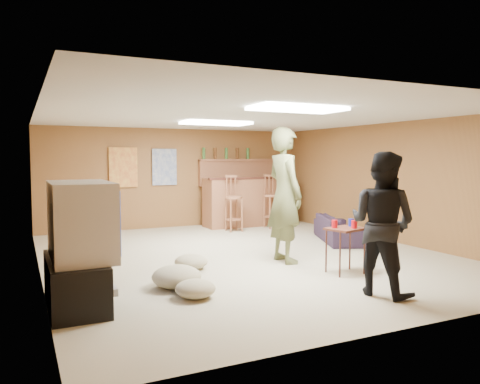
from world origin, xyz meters
name	(u,v)px	position (x,y,z in m)	size (l,w,h in m)	color
ground	(245,255)	(0.00, 0.00, 0.00)	(7.00, 7.00, 0.00)	tan
ceiling	(246,116)	(0.00, 0.00, 2.20)	(6.00, 7.00, 0.02)	silver
wall_back	(177,178)	(0.00, 3.50, 1.10)	(6.00, 0.02, 2.20)	brown
wall_front	(417,208)	(0.00, -3.50, 1.10)	(6.00, 0.02, 2.20)	brown
wall_left	(38,192)	(-3.00, 0.00, 1.10)	(0.02, 7.00, 2.20)	brown
wall_right	(391,182)	(3.00, 0.00, 1.10)	(0.02, 7.00, 2.20)	brown
tv_stand	(75,282)	(-2.72, -1.50, 0.25)	(0.55, 1.30, 0.50)	black
dvd_box	(97,289)	(-2.50, -1.50, 0.15)	(0.35, 0.50, 0.08)	#B2B2B7
tv_body	(81,220)	(-2.65, -1.50, 0.90)	(0.60, 1.10, 0.80)	#B2B2B7
tv_screen	(111,218)	(-2.34, -1.50, 0.90)	(0.02, 0.95, 0.65)	navy
bar_counter	(248,202)	(1.50, 2.95, 0.55)	(2.00, 0.60, 1.10)	brown
bar_lip	(253,178)	(1.50, 2.70, 1.10)	(2.10, 0.12, 0.05)	#3D1C13
bar_shelf	(239,160)	(1.50, 3.40, 1.50)	(2.00, 0.18, 0.05)	brown
bar_backing	(239,173)	(1.50, 3.42, 1.20)	(2.00, 0.14, 0.60)	brown
poster_left	(123,167)	(-1.20, 3.46, 1.35)	(0.60, 0.03, 0.85)	#BF3F26
poster_right	(164,167)	(-0.30, 3.46, 1.35)	(0.55, 0.03, 0.80)	#334C99
folding_chair_stack	(86,212)	(-2.00, 3.30, 0.45)	(0.50, 0.14, 0.90)	maroon
ceiling_panel_front	(298,109)	(0.00, -1.50, 2.17)	(1.20, 0.60, 0.04)	white
ceiling_panel_back	(216,123)	(0.00, 1.20, 2.17)	(1.20, 0.60, 0.04)	white
person_olive	(285,195)	(0.34, -0.64, 1.00)	(0.73, 0.48, 2.00)	brown
person_black	(382,224)	(0.47, -2.56, 0.81)	(0.79, 0.61, 1.62)	black
sofa	(339,229)	(2.15, 0.43, 0.23)	(1.59, 0.62, 0.46)	black
tray_table	(345,251)	(0.71, -1.60, 0.31)	(0.47, 0.38, 0.62)	#3D1C13
cup_red_near	(335,224)	(0.56, -1.55, 0.67)	(0.08, 0.08, 0.11)	red
cup_red_far	(354,224)	(0.78, -1.70, 0.67)	(0.08, 0.08, 0.11)	red
cup_blue	(351,223)	(0.86, -1.53, 0.67)	(0.08, 0.08, 0.10)	navy
bar_stool_left	(234,205)	(0.87, 2.34, 0.55)	(0.35, 0.35, 1.10)	brown
bar_stool_right	(272,203)	(1.84, 2.41, 0.55)	(0.35, 0.35, 1.11)	brown
cushion_near_tv	(177,277)	(-1.55, -1.30, 0.13)	(0.59, 0.59, 0.27)	#9B906D
cushion_mid	(191,262)	(-1.08, -0.49, 0.10)	(0.46, 0.46, 0.21)	#9B906D
cushion_far	(195,289)	(-1.49, -1.79, 0.10)	(0.45, 0.45, 0.20)	#9B906D
bottle_row	(226,153)	(1.16, 3.38, 1.65)	(1.20, 0.08, 0.26)	#3F7233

